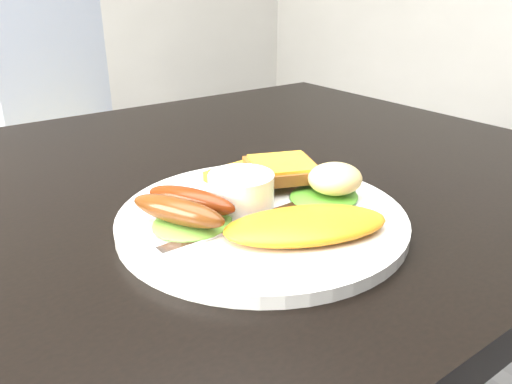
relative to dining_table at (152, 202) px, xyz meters
name	(u,v)px	position (x,y,z in m)	size (l,w,h in m)	color
dining_table	(152,202)	(0.00, 0.00, 0.00)	(1.20, 0.80, 0.04)	black
dining_chair	(81,148)	(0.26, 1.15, -0.28)	(0.44, 0.44, 0.05)	tan
plate	(262,218)	(0.05, -0.16, 0.03)	(0.29, 0.29, 0.01)	white
lettuce_left	(192,222)	(-0.02, -0.14, 0.04)	(0.08, 0.07, 0.01)	#449337
lettuce_right	(324,196)	(0.12, -0.17, 0.04)	(0.08, 0.07, 0.01)	green
omelette	(306,225)	(0.05, -0.22, 0.04)	(0.16, 0.07, 0.02)	orange
sausage_a	(178,211)	(-0.04, -0.14, 0.05)	(0.03, 0.10, 0.03)	#61310E
sausage_b	(191,200)	(-0.01, -0.13, 0.05)	(0.02, 0.10, 0.02)	#6A1903
ramekin	(241,192)	(0.04, -0.14, 0.05)	(0.07, 0.07, 0.04)	white
toast_a	(246,178)	(0.08, -0.08, 0.04)	(0.07, 0.07, 0.01)	olive
toast_b	(282,169)	(0.11, -0.11, 0.05)	(0.08, 0.08, 0.01)	brown
potato_salad	(335,179)	(0.13, -0.18, 0.06)	(0.06, 0.06, 0.03)	beige
fork	(241,225)	(0.01, -0.17, 0.03)	(0.18, 0.01, 0.00)	#ADAFB7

